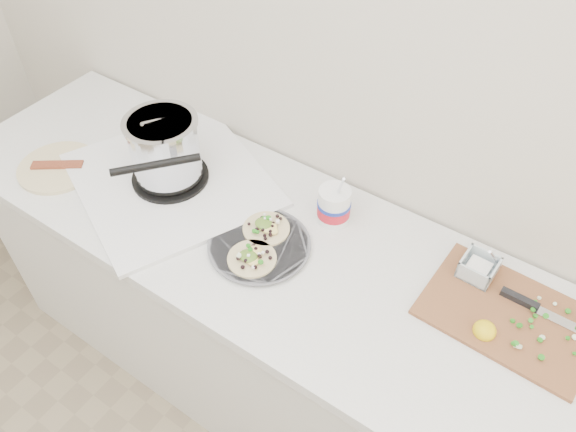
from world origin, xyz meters
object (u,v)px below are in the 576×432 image
Objects in this scene: taco_plate at (259,243)px; tub at (335,204)px; bacon_plate at (58,167)px; stove at (167,159)px; cutboard at (508,308)px.

tub is at bearing 60.87° from taco_plate.
tub reaches higher than bacon_plate.
stove is 0.41m from taco_plate.
taco_plate is at bearing -119.13° from tub.
cutboard is at bearing -3.21° from tub.
tub is 0.92m from bacon_plate.
taco_plate is at bearing -162.48° from cutboard.
tub reaches higher than cutboard.
bacon_plate is (-0.35, -0.16, -0.09)m from stove.
stove is 1.81× the size of cutboard.
stove is 0.54m from tub.
tub is at bearing 178.87° from cutboard.
stove reaches higher than tub.
cutboard is at bearing 11.29° from bacon_plate.
tub reaches higher than taco_plate.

